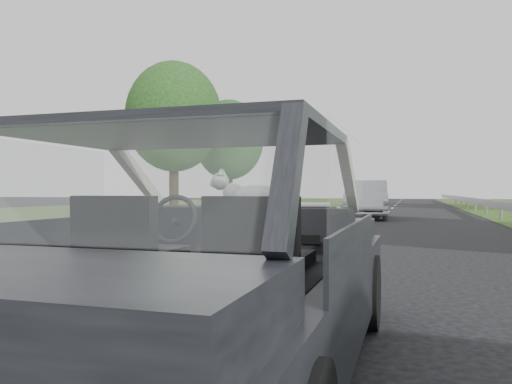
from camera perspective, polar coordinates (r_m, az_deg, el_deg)
The scene contains 10 objects.
ground at distance 3.24m, azimuth -5.46°, elevation -20.04°, with size 140.00×140.00×0.00m, color #2C2B2F.
subject_car at distance 3.06m, azimuth -5.46°, elevation -7.21°, with size 1.80×4.00×1.45m, color black.
dashboard at distance 3.63m, azimuth -1.63°, elevation -4.08°, with size 1.58×0.45×0.30m, color black.
driver_seat at distance 2.98m, azimuth -14.80°, elevation -4.44°, with size 0.50×0.72×0.42m, color black.
passenger_seat at distance 2.64m, azimuth 0.12°, elevation -5.01°, with size 0.50×0.72×0.42m, color black.
steering_wheel at distance 3.51m, azimuth -9.40°, elevation -3.08°, with size 0.36×0.36×0.04m, color black.
cat at distance 3.54m, azimuth 0.23°, elevation -0.29°, with size 0.62×0.19×0.28m, color #9B9B9B.
other_car at distance 20.83m, azimuth 12.49°, elevation -0.81°, with size 1.85×4.69×1.54m, color silver.
tree_5 at distance 27.84m, azimuth -9.37°, elevation 6.06°, with size 5.26×5.26×7.97m, color black, non-canonical shape.
tree_6 at distance 31.85m, azimuth -3.12°, elevation 4.18°, with size 4.43×4.43×6.71m, color black, non-canonical shape.
Camera 1 is at (1.18, -2.80, 1.12)m, focal length 35.00 mm.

